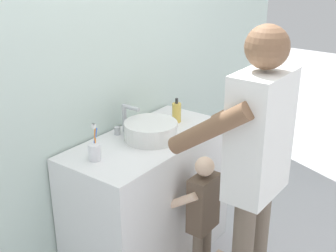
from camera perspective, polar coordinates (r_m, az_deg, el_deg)
The scene contains 8 objects.
back_wall at distance 2.80m, azimuth -7.84°, elevation 8.78°, with size 4.40×0.08×2.70m.
vanity_cabinet at distance 2.95m, azimuth -2.37°, elevation -9.48°, with size 1.12×0.54×0.89m, color white.
sink_basin at distance 2.71m, azimuth -2.21°, elevation -0.57°, with size 0.33×0.33×0.11m.
faucet at distance 2.82m, azimuth -5.40°, elevation 0.83°, with size 0.18×0.14×0.18m.
toothbrush_cup at distance 2.48m, azimuth -9.35°, elevation -3.14°, with size 0.07×0.07×0.21m.
soap_bottle at distance 2.97m, azimuth 1.10°, elevation 1.76°, with size 0.06×0.06×0.17m.
child_toddler at distance 2.71m, azimuth 4.35°, elevation -10.67°, with size 0.27×0.27×0.87m.
adult_parent at distance 2.35m, azimuth 11.05°, elevation -3.38°, with size 0.51×0.54×1.65m.
Camera 1 is at (-1.94, -1.29, 1.98)m, focal length 47.77 mm.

